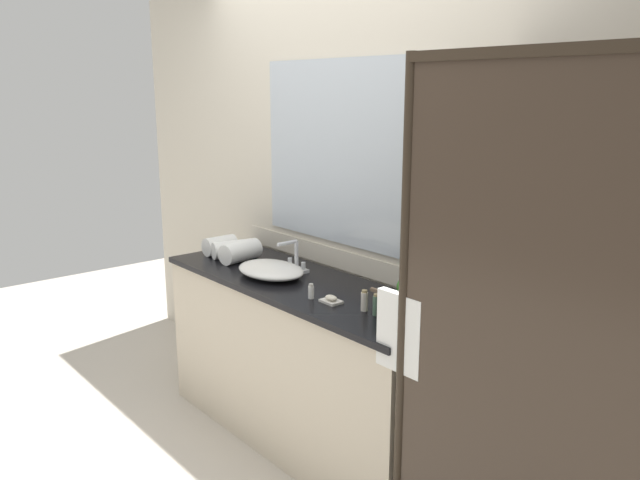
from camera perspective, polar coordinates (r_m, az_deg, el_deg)
ground_plane at (r=3.67m, az=-1.59°, el=-17.32°), size 8.00×8.00×0.00m
wall_back_with_mirror at (r=3.43m, az=2.76°, el=3.84°), size 4.40×0.06×2.60m
vanity_cabinet at (r=3.47m, az=-1.51°, el=-10.85°), size 1.80×0.58×0.90m
shower_enclosure at (r=2.30m, az=14.95°, el=-8.67°), size 1.20×0.59×2.00m
sink_basin at (r=3.40m, az=-4.43°, el=-2.67°), size 0.42×0.30×0.07m
faucet at (r=3.49m, az=-2.25°, el=-1.83°), size 0.17×0.15×0.17m
potted_plant at (r=2.88m, az=8.52°, el=-4.44°), size 0.17×0.17×0.17m
soap_dish at (r=2.98m, az=1.00°, el=-5.38°), size 0.10×0.07×0.04m
amenity_bottle_lotion at (r=2.87m, az=4.00°, el=-5.47°), size 0.03×0.03×0.10m
amenity_bottle_conditioner at (r=2.82m, az=5.04°, el=-5.82°), size 0.03×0.03×0.10m
amenity_bottle_shampoo at (r=3.03m, az=-0.80°, el=-4.64°), size 0.03×0.03×0.07m
rolled_towel_near_edge at (r=3.88m, az=-8.97°, el=-0.47°), size 0.11×0.19×0.11m
rolled_towel_middle at (r=3.80m, az=-7.83°, el=-0.79°), size 0.15×0.26×0.10m
rolled_towel_far_edge at (r=3.70m, az=-7.13°, el=-1.03°), size 0.16×0.26×0.12m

